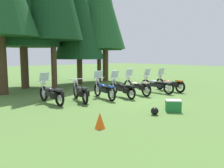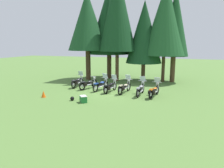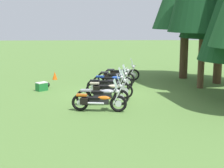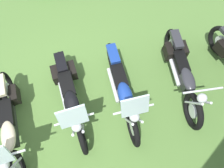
# 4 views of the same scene
# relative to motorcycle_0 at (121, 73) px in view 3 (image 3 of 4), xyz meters

# --- Properties ---
(ground_plane) EXTENTS (80.00, 80.00, 0.00)m
(ground_plane) POSITION_rel_motorcycle_0_xyz_m (3.56, -0.78, -0.48)
(ground_plane) COLOR #547A38
(motorcycle_0) EXTENTS (0.70, 2.20, 1.37)m
(motorcycle_0) POSITION_rel_motorcycle_0_xyz_m (0.00, 0.00, 0.00)
(motorcycle_0) COLOR black
(motorcycle_0) RESTS_ON ground_plane
(motorcycle_1) EXTENTS (0.96, 2.16, 1.02)m
(motorcycle_1) POSITION_rel_motorcycle_0_xyz_m (1.25, -0.43, -0.03)
(motorcycle_1) COLOR black
(motorcycle_1) RESTS_ON ground_plane
(motorcycle_2) EXTENTS (0.76, 2.19, 1.36)m
(motorcycle_2) POSITION_rel_motorcycle_0_xyz_m (2.51, -0.61, -0.00)
(motorcycle_2) COLOR black
(motorcycle_2) RESTS_ON ground_plane
(motorcycle_3) EXTENTS (0.76, 2.18, 1.34)m
(motorcycle_3) POSITION_rel_motorcycle_0_xyz_m (3.45, -0.96, -0.01)
(motorcycle_3) COLOR black
(motorcycle_3) RESTS_ON ground_plane
(motorcycle_4) EXTENTS (0.81, 2.30, 1.38)m
(motorcycle_4) POSITION_rel_motorcycle_0_xyz_m (4.62, -0.92, -0.00)
(motorcycle_4) COLOR black
(motorcycle_4) RESTS_ON ground_plane
(motorcycle_5) EXTENTS (0.67, 2.37, 1.36)m
(motorcycle_5) POSITION_rel_motorcycle_0_xyz_m (5.96, -1.19, -0.00)
(motorcycle_5) COLOR black
(motorcycle_5) RESTS_ON ground_plane
(motorcycle_6) EXTENTS (0.80, 2.31, 1.37)m
(motorcycle_6) POSITION_rel_motorcycle_0_xyz_m (7.01, -1.41, -0.02)
(motorcycle_6) COLOR black
(motorcycle_6) RESTS_ON ground_plane
(picnic_cooler) EXTENTS (0.67, 0.68, 0.45)m
(picnic_cooler) POSITION_rel_motorcycle_0_xyz_m (2.76, -4.42, -0.25)
(picnic_cooler) COLOR #1E7233
(picnic_cooler) RESTS_ON ground_plane
(traffic_cone) EXTENTS (0.32, 0.32, 0.48)m
(traffic_cone) POSITION_rel_motorcycle_0_xyz_m (-0.60, -4.13, -0.24)
(traffic_cone) COLOR #EA590F
(traffic_cone) RESTS_ON ground_plane
(dropped_helmet) EXTENTS (0.28, 0.28, 0.28)m
(dropped_helmet) POSITION_rel_motorcycle_0_xyz_m (1.83, -4.25, -0.34)
(dropped_helmet) COLOR black
(dropped_helmet) RESTS_ON ground_plane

